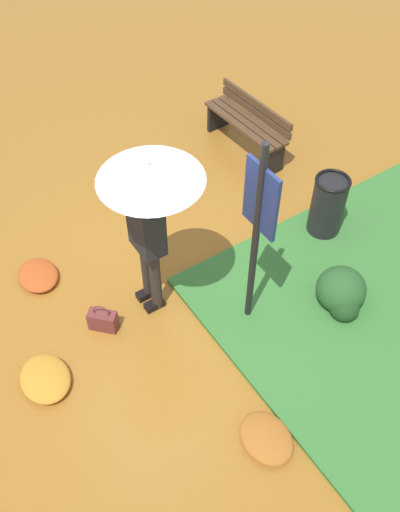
# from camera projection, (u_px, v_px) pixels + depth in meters

# --- Properties ---
(ground_plane) EXTENTS (18.00, 18.00, 0.00)m
(ground_plane) POSITION_uv_depth(u_px,v_px,m) (156.00, 297.00, 6.33)
(ground_plane) COLOR #9E6623
(person_with_umbrella) EXTENTS (0.96, 0.96, 2.04)m
(person_with_umbrella) POSITION_uv_depth(u_px,v_px,m) (149.00, 201.00, 5.11)
(person_with_umbrella) COLOR #2D2823
(person_with_umbrella) RESTS_ON ground_plane
(info_sign_post) EXTENTS (0.44, 0.07, 2.30)m
(info_sign_post) POSITION_uv_depth(u_px,v_px,m) (258.00, 220.00, 5.09)
(info_sign_post) COLOR black
(info_sign_post) RESTS_ON ground_plane
(handbag) EXTENTS (0.31, 0.31, 0.37)m
(handbag) POSITION_uv_depth(u_px,v_px,m) (103.00, 320.00, 5.97)
(handbag) COLOR brown
(handbag) RESTS_ON ground_plane
(park_bench) EXTENTS (1.40, 0.44, 0.75)m
(park_bench) POSITION_uv_depth(u_px,v_px,m) (247.00, 125.00, 7.82)
(park_bench) COLOR black
(park_bench) RESTS_ON ground_plane
(trash_bin) EXTENTS (0.42, 0.42, 0.83)m
(trash_bin) POSITION_uv_depth(u_px,v_px,m) (327.00, 206.00, 6.70)
(trash_bin) COLOR black
(trash_bin) RESTS_ON ground_plane
(shrub_cluster) EXTENTS (0.59, 0.54, 0.48)m
(shrub_cluster) POSITION_uv_depth(u_px,v_px,m) (342.00, 293.00, 6.08)
(shrub_cluster) COLOR #285628
(shrub_cluster) RESTS_ON ground_plane
(leaf_pile_near_person) EXTENTS (0.56, 0.45, 0.12)m
(leaf_pile_near_person) POSITION_uv_depth(u_px,v_px,m) (266.00, 438.00, 5.17)
(leaf_pile_near_person) COLOR #A86023
(leaf_pile_near_person) RESTS_ON ground_plane
(leaf_pile_by_bench) EXTENTS (0.60, 0.48, 0.13)m
(leaf_pile_by_bench) POSITION_uv_depth(u_px,v_px,m) (45.00, 379.00, 5.57)
(leaf_pile_by_bench) COLOR #C68428
(leaf_pile_by_bench) RESTS_ON ground_plane
(leaf_pile_far_path) EXTENTS (0.55, 0.44, 0.12)m
(leaf_pile_far_path) POSITION_uv_depth(u_px,v_px,m) (38.00, 275.00, 6.46)
(leaf_pile_far_path) COLOR #B74C1E
(leaf_pile_far_path) RESTS_ON ground_plane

